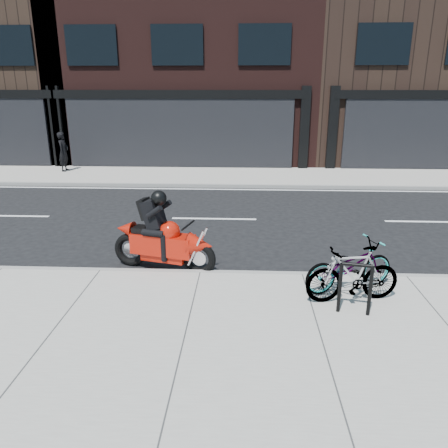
{
  "coord_description": "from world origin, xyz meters",
  "views": [
    {
      "loc": [
        0.84,
        -9.84,
        3.66
      ],
      "look_at": [
        0.44,
        -1.26,
        0.9
      ],
      "focal_mm": 35.0,
      "sensor_mm": 36.0,
      "label": 1
    }
  ],
  "objects_px": {
    "bicycle_rear": "(353,274)",
    "pedestrian": "(63,152)",
    "motorcycle": "(167,239)",
    "bike_rack": "(355,284)",
    "bicycle_front": "(349,266)"
  },
  "relations": [
    {
      "from": "bicycle_rear",
      "to": "pedestrian",
      "type": "xyz_separation_m",
      "value": [
        -9.48,
        11.29,
        0.33
      ]
    },
    {
      "from": "pedestrian",
      "to": "bicycle_rear",
      "type": "bearing_deg",
      "value": -138.13
    },
    {
      "from": "motorcycle",
      "to": "pedestrian",
      "type": "relative_size",
      "value": 1.36
    },
    {
      "from": "bike_rack",
      "to": "pedestrian",
      "type": "bearing_deg",
      "value": 128.76
    },
    {
      "from": "bike_rack",
      "to": "motorcycle",
      "type": "xyz_separation_m",
      "value": [
        -3.31,
        1.85,
        0.04
      ]
    },
    {
      "from": "motorcycle",
      "to": "pedestrian",
      "type": "xyz_separation_m",
      "value": [
        -6.1,
        9.87,
        0.26
      ]
    },
    {
      "from": "bicycle_front",
      "to": "pedestrian",
      "type": "xyz_separation_m",
      "value": [
        -9.51,
        10.85,
        0.36
      ]
    },
    {
      "from": "bicycle_rear",
      "to": "bike_rack",
      "type": "bearing_deg",
      "value": -18.66
    },
    {
      "from": "bicycle_front",
      "to": "motorcycle",
      "type": "bearing_deg",
      "value": 52.44
    },
    {
      "from": "bicycle_front",
      "to": "motorcycle",
      "type": "distance_m",
      "value": 3.55
    },
    {
      "from": "bicycle_front",
      "to": "bicycle_rear",
      "type": "bearing_deg",
      "value": 153.5
    },
    {
      "from": "bike_rack",
      "to": "bicycle_rear",
      "type": "bearing_deg",
      "value": 81.54
    },
    {
      "from": "motorcycle",
      "to": "bicycle_rear",
      "type": "bearing_deg",
      "value": -7.75
    },
    {
      "from": "bike_rack",
      "to": "motorcycle",
      "type": "relative_size",
      "value": 0.39
    },
    {
      "from": "bicycle_front",
      "to": "pedestrian",
      "type": "bearing_deg",
      "value": 19.61
    }
  ]
}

